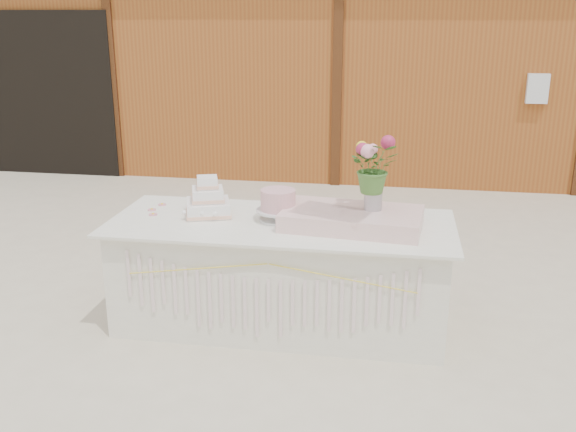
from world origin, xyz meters
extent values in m
plane|color=beige|center=(0.00, 0.00, 0.00)|extent=(80.00, 80.00, 0.00)
cube|color=brown|center=(0.00, 6.00, 1.50)|extent=(12.00, 4.00, 3.00)
cube|color=black|center=(-4.20, 3.98, 1.10)|extent=(2.40, 0.08, 2.20)
cube|color=white|center=(0.00, 0.00, 0.38)|extent=(2.28, 0.88, 0.75)
cube|color=white|center=(0.00, 0.00, 0.76)|extent=(2.40, 1.00, 0.02)
cube|color=white|center=(-0.55, 0.08, 0.82)|extent=(0.38, 0.38, 0.10)
cube|color=#FFBEA1|center=(-0.55, 0.08, 0.79)|extent=(0.40, 0.40, 0.02)
cube|color=white|center=(-0.55, 0.08, 0.92)|extent=(0.27, 0.27, 0.09)
cube|color=#FFBEA1|center=(-0.55, 0.08, 0.89)|extent=(0.29, 0.29, 0.02)
cube|color=white|center=(-0.55, 0.08, 1.01)|extent=(0.18, 0.18, 0.08)
cube|color=#FFBEA1|center=(-0.55, 0.08, 0.99)|extent=(0.19, 0.19, 0.02)
cylinder|color=silver|center=(-0.02, 0.03, 0.78)|extent=(0.27, 0.27, 0.02)
cylinder|color=silver|center=(-0.02, 0.03, 0.81)|extent=(0.08, 0.08, 0.05)
cylinder|color=silver|center=(-0.02, 0.03, 0.84)|extent=(0.31, 0.31, 0.01)
cylinder|color=#E8A7A8|center=(-0.02, 0.03, 0.92)|extent=(0.24, 0.24, 0.14)
cube|color=beige|center=(0.50, -0.02, 0.83)|extent=(0.98, 0.63, 0.12)
cylinder|color=#A3A2A7|center=(0.63, 0.02, 0.97)|extent=(0.12, 0.12, 0.17)
imported|color=#406F2C|center=(0.63, 0.02, 1.23)|extent=(0.34, 0.30, 0.35)
camera|label=1|loc=(0.76, -4.18, 2.16)|focal=40.00mm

